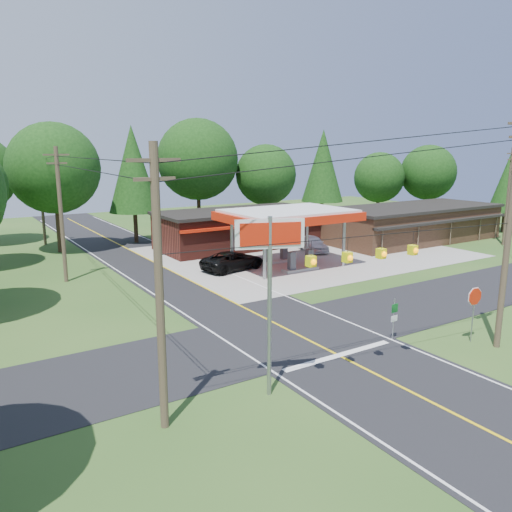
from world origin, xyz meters
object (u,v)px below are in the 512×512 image
suv_car (233,261)px  octagonal_stop_sign (475,301)px  big_stop_sign (270,263)px  sedan_car (313,244)px  gas_canopy (288,217)px

suv_car → octagonal_stop_sign: (2.50, -20.39, 1.45)m
suv_car → octagonal_stop_sign: 20.59m
big_stop_sign → octagonal_stop_sign: bearing=-4.2°
sedan_car → big_stop_sign: size_ratio=0.62×
sedan_car → octagonal_stop_sign: bearing=-94.8°
gas_canopy → big_stop_sign: big_stop_sign is taller
gas_canopy → suv_car: size_ratio=1.91×
big_stop_sign → octagonal_stop_sign: size_ratio=2.48×
sedan_car → big_stop_sign: big_stop_sign is taller
big_stop_sign → octagonal_stop_sign: big_stop_sign is taller
suv_car → sedan_car: bearing=-86.8°
gas_canopy → octagonal_stop_sign: size_ratio=3.61×
gas_canopy → suv_car: bearing=161.6°
suv_car → sedan_car: size_ratio=1.23×
gas_canopy → big_stop_sign: (-14.00, -18.01, 1.19)m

